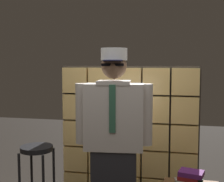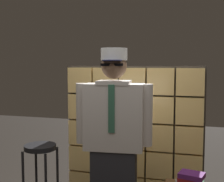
% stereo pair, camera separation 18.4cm
% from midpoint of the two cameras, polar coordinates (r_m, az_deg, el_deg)
% --- Properties ---
extents(glass_block_wall, '(1.65, 0.10, 1.65)m').
position_cam_midpoint_polar(glass_block_wall, '(3.67, 5.31, -8.29)').
color(glass_block_wall, '#F2C672').
rests_on(glass_block_wall, ground).
extents(standing_person, '(0.72, 0.33, 1.80)m').
position_cam_midpoint_polar(standing_person, '(2.87, 2.17, -9.40)').
color(standing_person, '#28282D').
rests_on(standing_person, ground).
extents(bar_stool, '(0.34, 0.34, 0.79)m').
position_cam_midpoint_polar(bar_stool, '(3.44, -11.67, -13.07)').
color(bar_stool, black).
rests_on(bar_stool, ground).
extents(book_stack, '(0.27, 0.23, 0.17)m').
position_cam_midpoint_polar(book_stack, '(2.96, 16.20, -15.95)').
color(book_stack, navy).
rests_on(book_stack, side_table).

